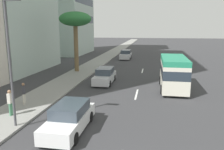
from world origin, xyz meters
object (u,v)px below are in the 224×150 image
at_px(car_second, 105,76).
at_px(car_fourth, 126,55).
at_px(pedestrian_by_tree, 10,101).
at_px(car_lead, 70,118).
at_px(minibus_third, 173,72).
at_px(street_lamp, 10,50).
at_px(pedestrian_mid_block, 24,92).
at_px(palm_tree, 75,21).

relative_size(car_second, car_fourth, 1.04).
distance_m(car_second, pedestrian_by_tree, 11.27).
relative_size(car_lead, minibus_third, 0.74).
height_order(pedestrian_by_tree, street_lamp, street_lamp).
relative_size(car_second, pedestrian_mid_block, 2.82).
bearing_deg(car_lead, street_lamp, -84.56).
height_order(car_second, palm_tree, palm_tree).
bearing_deg(pedestrian_by_tree, palm_tree, 2.80).
height_order(car_fourth, street_lamp, street_lamp).
relative_size(minibus_third, car_fourth, 1.43).
xyz_separation_m(minibus_third, palm_tree, (6.61, 11.90, 5.02)).
relative_size(pedestrian_by_tree, palm_tree, 0.22).
relative_size(pedestrian_mid_block, street_lamp, 0.23).
bearing_deg(street_lamp, palm_tree, 7.10).
bearing_deg(street_lamp, car_fourth, -5.07).
relative_size(car_lead, street_lamp, 0.65).
bearing_deg(pedestrian_by_tree, minibus_third, -50.58).
height_order(car_lead, car_second, car_second).
bearing_deg(car_second, palm_tree, -137.02).
xyz_separation_m(car_lead, minibus_third, (10.29, -6.60, 0.96)).
relative_size(car_second, pedestrian_by_tree, 2.68).
distance_m(car_fourth, pedestrian_by_tree, 30.11).
distance_m(car_lead, pedestrian_by_tree, 4.64).
distance_m(car_fourth, palm_tree, 16.01).
distance_m(palm_tree, street_lamp, 17.46).
relative_size(minibus_third, street_lamp, 0.87).
bearing_deg(minibus_third, street_lamp, 137.32).
distance_m(car_lead, pedestrian_mid_block, 5.91).
bearing_deg(pedestrian_by_tree, car_lead, -104.16).
height_order(car_fourth, pedestrian_mid_block, pedestrian_mid_block).
height_order(car_lead, car_fourth, car_fourth).
bearing_deg(pedestrian_mid_block, car_second, 123.81).
xyz_separation_m(pedestrian_mid_block, pedestrian_by_tree, (-2.24, -0.37, 0.05)).
height_order(car_lead, pedestrian_by_tree, pedestrian_by_tree).
xyz_separation_m(car_lead, street_lamp, (-0.30, 3.16, 3.88)).
bearing_deg(car_second, car_lead, 1.81).
relative_size(car_fourth, pedestrian_by_tree, 2.57).
relative_size(car_fourth, pedestrian_mid_block, 2.70).
xyz_separation_m(pedestrian_mid_block, street_lamp, (-3.66, -1.69, 3.57)).
height_order(car_fourth, pedestrian_by_tree, pedestrian_by_tree).
bearing_deg(car_fourth, palm_tree, -19.28).
bearing_deg(pedestrian_mid_block, car_lead, 27.72).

